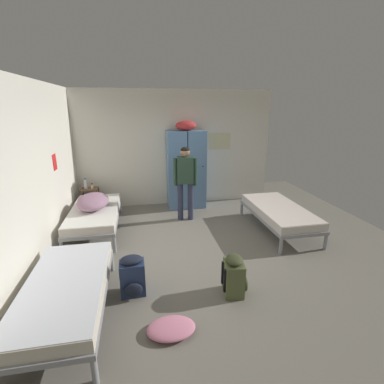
{
  "coord_description": "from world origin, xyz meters",
  "views": [
    {
      "loc": [
        -0.88,
        -4.34,
        2.39
      ],
      "look_at": [
        0.0,
        0.24,
        0.95
      ],
      "focal_mm": 26.11,
      "sensor_mm": 36.0,
      "label": 1
    }
  ],
  "objects_px": {
    "backpack_olive": "(234,276)",
    "bed_left_front": "(66,290)",
    "bedding_heap": "(93,201)",
    "backpack_navy": "(133,276)",
    "person_traveler": "(185,177)",
    "locker_bank": "(186,168)",
    "water_bottle": "(86,184)",
    "lotion_bottle": "(92,186)",
    "shelf_unit": "(91,198)",
    "clothes_pile_pink": "(171,328)",
    "bed_left_rear": "(95,213)",
    "bed_right": "(279,212)"
  },
  "relations": [
    {
      "from": "bed_right",
      "to": "water_bottle",
      "type": "distance_m",
      "value": 4.3
    },
    {
      "from": "bed_right",
      "to": "backpack_olive",
      "type": "xyz_separation_m",
      "value": [
        -1.53,
        -1.75,
        -0.12
      ]
    },
    {
      "from": "shelf_unit",
      "to": "lotion_bottle",
      "type": "xyz_separation_m",
      "value": [
        0.07,
        -0.04,
        0.28
      ]
    },
    {
      "from": "shelf_unit",
      "to": "lotion_bottle",
      "type": "distance_m",
      "value": 0.29
    },
    {
      "from": "backpack_navy",
      "to": "locker_bank",
      "type": "bearing_deg",
      "value": 68.58
    },
    {
      "from": "person_traveler",
      "to": "backpack_navy",
      "type": "xyz_separation_m",
      "value": [
        -1.11,
        -2.38,
        -0.7
      ]
    },
    {
      "from": "shelf_unit",
      "to": "bed_left_front",
      "type": "distance_m",
      "value": 3.57
    },
    {
      "from": "bed_left_front",
      "to": "person_traveler",
      "type": "relative_size",
      "value": 1.19
    },
    {
      "from": "shelf_unit",
      "to": "person_traveler",
      "type": "xyz_separation_m",
      "value": [
        2.1,
        -0.87,
        0.61
      ]
    },
    {
      "from": "bed_left_rear",
      "to": "backpack_navy",
      "type": "height_order",
      "value": "backpack_navy"
    },
    {
      "from": "bed_left_front",
      "to": "water_bottle",
      "type": "height_order",
      "value": "water_bottle"
    },
    {
      "from": "bed_left_front",
      "to": "lotion_bottle",
      "type": "bearing_deg",
      "value": 92.92
    },
    {
      "from": "bedding_heap",
      "to": "backpack_navy",
      "type": "height_order",
      "value": "bedding_heap"
    },
    {
      "from": "bed_left_rear",
      "to": "lotion_bottle",
      "type": "height_order",
      "value": "lotion_bottle"
    },
    {
      "from": "backpack_olive",
      "to": "person_traveler",
      "type": "bearing_deg",
      "value": 94.53
    },
    {
      "from": "shelf_unit",
      "to": "locker_bank",
      "type": "bearing_deg",
      "value": -0.77
    },
    {
      "from": "bed_right",
      "to": "bed_left_front",
      "type": "height_order",
      "value": "same"
    },
    {
      "from": "water_bottle",
      "to": "person_traveler",
      "type": "bearing_deg",
      "value": -22.29
    },
    {
      "from": "person_traveler",
      "to": "water_bottle",
      "type": "bearing_deg",
      "value": 157.71
    },
    {
      "from": "backpack_olive",
      "to": "bed_left_front",
      "type": "bearing_deg",
      "value": -178.16
    },
    {
      "from": "bed_right",
      "to": "bedding_heap",
      "type": "height_order",
      "value": "bedding_heap"
    },
    {
      "from": "locker_bank",
      "to": "lotion_bottle",
      "type": "relative_size",
      "value": 15.66
    },
    {
      "from": "bed_left_front",
      "to": "bedding_heap",
      "type": "bearing_deg",
      "value": 90.32
    },
    {
      "from": "backpack_olive",
      "to": "bed_left_rear",
      "type": "bearing_deg",
      "value": 131.22
    },
    {
      "from": "locker_bank",
      "to": "backpack_navy",
      "type": "relative_size",
      "value": 3.76
    },
    {
      "from": "bedding_heap",
      "to": "backpack_olive",
      "type": "xyz_separation_m",
      "value": [
        2.07,
        -2.36,
        -0.37
      ]
    },
    {
      "from": "lotion_bottle",
      "to": "backpack_navy",
      "type": "relative_size",
      "value": 0.24
    },
    {
      "from": "backpack_olive",
      "to": "bed_right",
      "type": "bearing_deg",
      "value": 48.86
    },
    {
      "from": "bedding_heap",
      "to": "backpack_navy",
      "type": "bearing_deg",
      "value": -70.4
    },
    {
      "from": "water_bottle",
      "to": "locker_bank",
      "type": "bearing_deg",
      "value": -1.23
    },
    {
      "from": "shelf_unit",
      "to": "water_bottle",
      "type": "xyz_separation_m",
      "value": [
        -0.08,
        0.02,
        0.34
      ]
    },
    {
      "from": "backpack_olive",
      "to": "backpack_navy",
      "type": "distance_m",
      "value": 1.34
    },
    {
      "from": "shelf_unit",
      "to": "bed_left_rear",
      "type": "relative_size",
      "value": 0.3
    },
    {
      "from": "bedding_heap",
      "to": "person_traveler",
      "type": "relative_size",
      "value": 0.55
    },
    {
      "from": "water_bottle",
      "to": "backpack_olive",
      "type": "xyz_separation_m",
      "value": [
        2.39,
        -3.52,
        -0.42
      ]
    },
    {
      "from": "shelf_unit",
      "to": "clothes_pile_pink",
      "type": "relative_size",
      "value": 1.05
    },
    {
      "from": "bedding_heap",
      "to": "clothes_pile_pink",
      "type": "relative_size",
      "value": 1.6
    },
    {
      "from": "bedding_heap",
      "to": "person_traveler",
      "type": "bearing_deg",
      "value": 8.0
    },
    {
      "from": "water_bottle",
      "to": "lotion_bottle",
      "type": "relative_size",
      "value": 1.88
    },
    {
      "from": "clothes_pile_pink",
      "to": "person_traveler",
      "type": "bearing_deg",
      "value": 77.55
    },
    {
      "from": "bed_left_front",
      "to": "water_bottle",
      "type": "bearing_deg",
      "value": 95.26
    },
    {
      "from": "bed_left_rear",
      "to": "person_traveler",
      "type": "bearing_deg",
      "value": 8.52
    },
    {
      "from": "bed_left_rear",
      "to": "lotion_bottle",
      "type": "bearing_deg",
      "value": 99.21
    },
    {
      "from": "locker_bank",
      "to": "bed_left_rear",
      "type": "height_order",
      "value": "locker_bank"
    },
    {
      "from": "water_bottle",
      "to": "lotion_bottle",
      "type": "height_order",
      "value": "water_bottle"
    },
    {
      "from": "bed_left_front",
      "to": "bed_left_rear",
      "type": "relative_size",
      "value": 1.0
    },
    {
      "from": "bedding_heap",
      "to": "clothes_pile_pink",
      "type": "bearing_deg",
      "value": -67.96
    },
    {
      "from": "backpack_navy",
      "to": "clothes_pile_pink",
      "type": "height_order",
      "value": "backpack_navy"
    },
    {
      "from": "person_traveler",
      "to": "bed_left_rear",
      "type": "bearing_deg",
      "value": -171.48
    },
    {
      "from": "bedding_heap",
      "to": "shelf_unit",
      "type": "bearing_deg",
      "value": 101.76
    }
  ]
}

